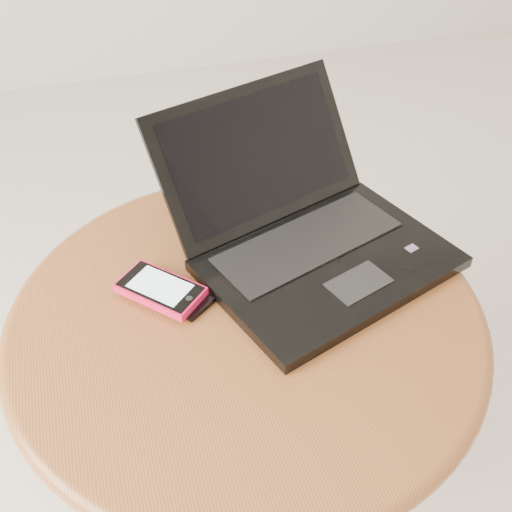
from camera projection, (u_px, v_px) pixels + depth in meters
name	position (u px, v px, depth m)	size (l,w,h in m)	color
table	(247.00, 362.00, 0.99)	(0.70, 0.70, 0.56)	#4B2A14
laptop	(307.00, 231.00, 0.99)	(0.47, 0.48, 0.21)	black
phone_black	(178.00, 295.00, 0.93)	(0.10, 0.11, 0.01)	black
phone_pink	(160.00, 289.00, 0.92)	(0.13, 0.14, 0.02)	#EA1445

